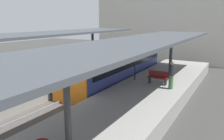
{
  "coord_description": "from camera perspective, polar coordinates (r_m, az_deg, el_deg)",
  "views": [
    {
      "loc": [
        8.66,
        -10.39,
        5.2
      ],
      "look_at": [
        0.25,
        4.36,
        1.47
      ],
      "focal_mm": 36.49,
      "sensor_mm": 36.0,
      "label": 1
    }
  ],
  "objects": [
    {
      "name": "canopy_left",
      "position": [
        17.18,
        -17.05,
        8.47
      ],
      "size": [
        4.18,
        21.0,
        3.31
      ],
      "color": "#333335",
      "rests_on": "platform_left"
    },
    {
      "name": "rail_near_side",
      "position": [
        14.84,
        -11.76,
        -7.29
      ],
      "size": [
        0.08,
        28.0,
        0.14
      ],
      "primitive_type": "cube",
      "color": "slate",
      "rests_on": "track_ballast"
    },
    {
      "name": "canopy_right",
      "position": [
        12.81,
        7.31,
        6.99
      ],
      "size": [
        4.18,
        21.0,
        3.14
      ],
      "color": "#333335",
      "rests_on": "platform_right"
    },
    {
      "name": "platform_sign",
      "position": [
        16.1,
        5.85,
        3.11
      ],
      "size": [
        0.9,
        0.08,
        2.21
      ],
      "color": "#262628",
      "rests_on": "platform_right"
    },
    {
      "name": "platform_right",
      "position": [
        12.4,
        4.35,
        -9.94
      ],
      "size": [
        4.4,
        28.0,
        1.0
      ],
      "primitive_type": "cube",
      "color": "gray",
      "rests_on": "ground_plane"
    },
    {
      "name": "platform_bench",
      "position": [
        15.57,
        11.48,
        -1.76
      ],
      "size": [
        1.4,
        0.41,
        0.86
      ],
      "color": "black",
      "rests_on": "platform_right"
    },
    {
      "name": "station_building_backdrop",
      "position": [
        31.62,
        14.03,
        12.58
      ],
      "size": [
        18.0,
        6.0,
        11.0
      ],
      "primitive_type": "cube",
      "color": "beige",
      "rests_on": "ground_plane"
    },
    {
      "name": "commuter_train",
      "position": [
        18.66,
        1.47,
        1.65
      ],
      "size": [
        2.78,
        12.4,
        3.1
      ],
      "color": "#38428C",
      "rests_on": "track_ballast"
    },
    {
      "name": "passenger_near_bench",
      "position": [
        14.48,
        14.64,
        -1.16
      ],
      "size": [
        0.36,
        0.36,
        1.75
      ],
      "color": "#386B3D",
      "rests_on": "platform_right"
    },
    {
      "name": "platform_left",
      "position": [
        16.89,
        -19.7,
        -4.52
      ],
      "size": [
        4.4,
        28.0,
        1.0
      ],
      "primitive_type": "cube",
      "color": "gray",
      "rests_on": "ground_plane"
    },
    {
      "name": "rail_far_side",
      "position": [
        13.98,
        -7.27,
        -8.38
      ],
      "size": [
        0.08,
        28.0,
        0.14
      ],
      "primitive_type": "cube",
      "color": "slate",
      "rests_on": "track_ballast"
    },
    {
      "name": "track_ballast",
      "position": [
        14.46,
        -9.57,
        -8.46
      ],
      "size": [
        3.2,
        28.0,
        0.2
      ],
      "primitive_type": "cube",
      "color": "#4C4742",
      "rests_on": "ground_plane"
    },
    {
      "name": "passenger_mid_platform",
      "position": [
        19.92,
        -12.98,
        2.36
      ],
      "size": [
        0.36,
        0.36,
        1.63
      ],
      "color": "#386B3D",
      "rests_on": "platform_left"
    },
    {
      "name": "ground_plane",
      "position": [
        14.49,
        -9.55,
        -8.83
      ],
      "size": [
        80.0,
        80.0,
        0.0
      ],
      "primitive_type": "plane",
      "color": "#383835"
    }
  ]
}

